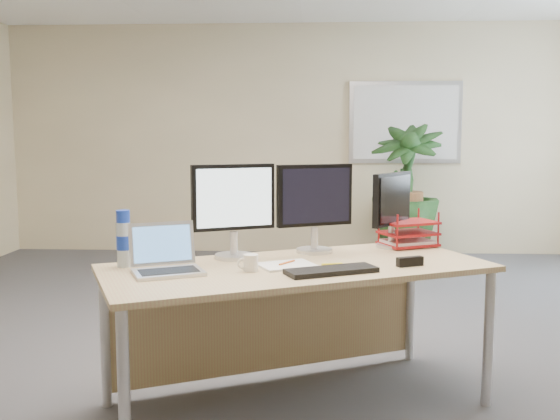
# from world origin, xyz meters

# --- Properties ---
(floor) EXTENTS (8.00, 8.00, 0.00)m
(floor) POSITION_xyz_m (0.00, 0.00, 0.00)
(floor) COLOR #49494E
(floor) RESTS_ON ground
(back_wall) EXTENTS (7.00, 0.04, 2.70)m
(back_wall) POSITION_xyz_m (0.00, 4.00, 1.35)
(back_wall) COLOR #C4B28B
(back_wall) RESTS_ON floor
(whiteboard) EXTENTS (1.30, 0.04, 0.95)m
(whiteboard) POSITION_xyz_m (1.20, 3.97, 1.55)
(whiteboard) COLOR silver
(whiteboard) RESTS_ON back_wall
(desk) EXTENTS (2.12, 1.57, 0.75)m
(desk) POSITION_xyz_m (0.01, -0.20, 0.59)
(desk) COLOR tan
(desk) RESTS_ON floor
(floor_plant) EXTENTS (1.09, 1.09, 1.50)m
(floor_plant) POSITION_xyz_m (1.15, 3.49, 0.75)
(floor_plant) COLOR #133415
(floor_plant) RESTS_ON floor
(monitor_left) EXTENTS (0.43, 0.23, 0.51)m
(monitor_left) POSITION_xyz_m (-0.30, -0.13, 1.04)
(monitor_left) COLOR silver
(monitor_left) RESTS_ON desk
(monitor_right) EXTENTS (0.42, 0.22, 0.50)m
(monitor_right) POSITION_xyz_m (0.14, 0.06, 1.04)
(monitor_right) COLOR silver
(monitor_right) RESTS_ON desk
(monitor_dark) EXTENTS (0.26, 0.35, 0.44)m
(monitor_dark) POSITION_xyz_m (0.59, 0.24, 1.01)
(monitor_dark) COLOR silver
(monitor_dark) RESTS_ON desk
(laptop) EXTENTS (0.41, 0.39, 0.23)m
(laptop) POSITION_xyz_m (-0.59, -0.48, 0.81)
(laptop) COLOR silver
(laptop) RESTS_ON desk
(keyboard) EXTENTS (0.47, 0.32, 0.02)m
(keyboard) POSITION_xyz_m (0.22, -0.47, 0.77)
(keyboard) COLOR black
(keyboard) RESTS_ON desk
(coffee_mug) EXTENTS (0.11, 0.07, 0.08)m
(coffee_mug) POSITION_xyz_m (-0.18, -0.44, 0.79)
(coffee_mug) COLOR white
(coffee_mug) RESTS_ON desk
(spiral_notebook) EXTENTS (0.33, 0.30, 0.01)m
(spiral_notebook) POSITION_xyz_m (-0.00, -0.33, 0.76)
(spiral_notebook) COLOR white
(spiral_notebook) RESTS_ON desk
(orange_pen) EXTENTS (0.08, 0.11, 0.01)m
(orange_pen) POSITION_xyz_m (-0.00, -0.31, 0.77)
(orange_pen) COLOR #DA5D18
(orange_pen) RESTS_ON spiral_notebook
(yellow_highlighter) EXTENTS (0.11, 0.04, 0.01)m
(yellow_highlighter) POSITION_xyz_m (0.23, -0.30, 0.76)
(yellow_highlighter) COLOR yellow
(yellow_highlighter) RESTS_ON desk
(water_bottle) EXTENTS (0.07, 0.07, 0.29)m
(water_bottle) POSITION_xyz_m (-0.82, -0.38, 0.89)
(water_bottle) COLOR silver
(water_bottle) RESTS_ON desk
(letter_tray) EXTENTS (0.38, 0.34, 0.15)m
(letter_tray) POSITION_xyz_m (0.70, 0.28, 0.82)
(letter_tray) COLOR maroon
(letter_tray) RESTS_ON desk
(stapler) EXTENTS (0.15, 0.09, 0.05)m
(stapler) POSITION_xyz_m (0.62, -0.29, 0.78)
(stapler) COLOR black
(stapler) RESTS_ON desk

